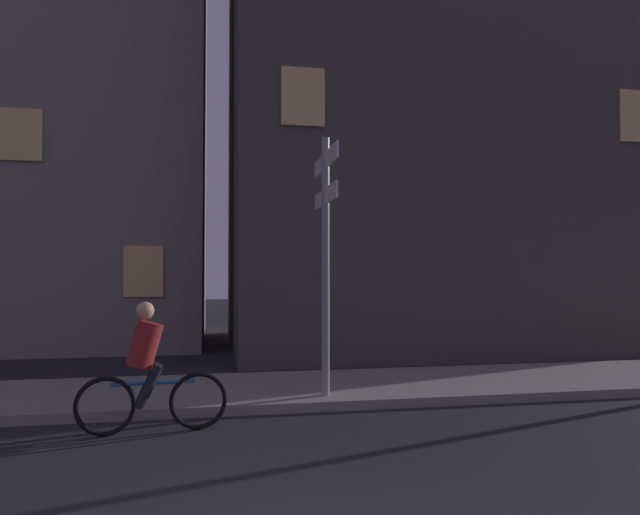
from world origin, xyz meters
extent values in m
cube|color=gray|center=(0.00, 6.00, 0.07)|extent=(40.00, 2.60, 0.14)
cylinder|color=gray|center=(1.23, 5.14, 2.07)|extent=(0.12, 0.12, 3.86)
cube|color=white|center=(1.23, 5.14, 3.65)|extent=(0.03, 1.70, 0.24)
cube|color=white|center=(1.23, 5.14, 3.11)|extent=(0.03, 1.62, 0.24)
torus|color=black|center=(-0.60, 4.12, 0.36)|extent=(0.72, 0.13, 0.72)
torus|color=black|center=(-1.70, 4.02, 0.36)|extent=(0.72, 0.13, 0.72)
cylinder|color=#1959A5|center=(-1.15, 4.07, 0.61)|extent=(1.00, 0.13, 0.04)
cylinder|color=maroon|center=(-1.25, 4.07, 1.08)|extent=(0.48, 0.36, 0.61)
sphere|color=tan|center=(-1.25, 4.07, 1.50)|extent=(0.22, 0.22, 0.22)
cylinder|color=black|center=(-1.21, 4.16, 0.58)|extent=(0.35, 0.15, 0.55)
cylinder|color=black|center=(-1.19, 3.98, 0.58)|extent=(0.35, 0.15, 0.55)
cube|color=#F2C672|center=(-2.04, 10.75, 2.00)|extent=(0.90, 0.06, 1.20)
cube|color=#F2C672|center=(-4.75, 10.75, 5.13)|extent=(0.90, 0.06, 1.20)
cube|color=#F2C672|center=(1.37, 8.20, 5.58)|extent=(0.90, 0.06, 1.20)
cube|color=#F2C672|center=(9.17, 8.20, 5.58)|extent=(0.90, 0.06, 1.20)
camera|label=1|loc=(-0.44, -3.20, 1.96)|focal=31.93mm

